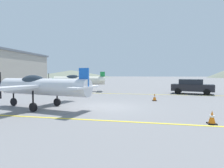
{
  "coord_description": "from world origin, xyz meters",
  "views": [
    {
      "loc": [
        2.71,
        -11.49,
        2.13
      ],
      "look_at": [
        -0.8,
        6.0,
        1.2
      ],
      "focal_mm": 28.94,
      "sensor_mm": 36.0,
      "label": 1
    }
  ],
  "objects_px": {
    "car_sedan": "(192,86)",
    "traffic_cone_side": "(155,97)",
    "airplane_mid": "(77,80)",
    "traffic_cone_front": "(212,117)",
    "airplane_near": "(40,86)"
  },
  "relations": [
    {
      "from": "airplane_mid",
      "to": "traffic_cone_side",
      "type": "xyz_separation_m",
      "value": [
        9.37,
        -6.65,
        -1.12
      ]
    },
    {
      "from": "car_sedan",
      "to": "airplane_mid",
      "type": "bearing_deg",
      "value": 178.32
    },
    {
      "from": "traffic_cone_front",
      "to": "traffic_cone_side",
      "type": "relative_size",
      "value": 1.0
    },
    {
      "from": "airplane_mid",
      "to": "car_sedan",
      "type": "bearing_deg",
      "value": -1.68
    },
    {
      "from": "car_sedan",
      "to": "traffic_cone_side",
      "type": "height_order",
      "value": "car_sedan"
    },
    {
      "from": "airplane_near",
      "to": "traffic_cone_front",
      "type": "relative_size",
      "value": 14.15
    },
    {
      "from": "airplane_near",
      "to": "traffic_cone_side",
      "type": "distance_m",
      "value": 8.73
    },
    {
      "from": "airplane_near",
      "to": "traffic_cone_front",
      "type": "xyz_separation_m",
      "value": [
        9.4,
        -1.85,
        -1.12
      ]
    },
    {
      "from": "car_sedan",
      "to": "traffic_cone_side",
      "type": "bearing_deg",
      "value": -124.17
    },
    {
      "from": "airplane_near",
      "to": "traffic_cone_side",
      "type": "xyz_separation_m",
      "value": [
        7.21,
        4.79,
        -1.12
      ]
    },
    {
      "from": "airplane_near",
      "to": "airplane_mid",
      "type": "relative_size",
      "value": 1.0
    },
    {
      "from": "car_sedan",
      "to": "traffic_cone_side",
      "type": "relative_size",
      "value": 7.83
    },
    {
      "from": "airplane_near",
      "to": "airplane_mid",
      "type": "bearing_deg",
      "value": 100.69
    },
    {
      "from": "traffic_cone_front",
      "to": "traffic_cone_side",
      "type": "xyz_separation_m",
      "value": [
        -2.19,
        6.64,
        0.0
      ]
    },
    {
      "from": "airplane_near",
      "to": "airplane_mid",
      "type": "height_order",
      "value": "same"
    }
  ]
}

